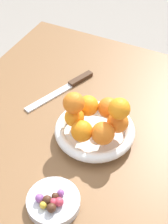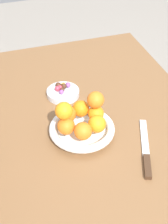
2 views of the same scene
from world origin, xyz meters
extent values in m
cube|color=brown|center=(0.00, 0.00, 0.72)|extent=(1.10, 0.76, 0.04)
cylinder|color=brown|center=(0.49, -0.32, 0.35)|extent=(0.05, 0.05, 0.70)
cylinder|color=brown|center=(0.49, 0.32, 0.35)|extent=(0.05, 0.05, 0.70)
cylinder|color=white|center=(-0.08, 0.07, 0.75)|extent=(0.18, 0.18, 0.01)
torus|color=white|center=(-0.08, 0.07, 0.77)|extent=(0.22, 0.22, 0.03)
cylinder|color=silver|center=(0.15, 0.08, 0.75)|extent=(0.12, 0.12, 0.02)
sphere|color=orange|center=(-0.03, 0.06, 0.81)|extent=(0.06, 0.06, 0.06)
sphere|color=orange|center=(-0.05, 0.11, 0.81)|extent=(0.06, 0.06, 0.06)
sphere|color=orange|center=(-0.10, 0.13, 0.81)|extent=(0.06, 0.06, 0.06)
sphere|color=orange|center=(-0.14, 0.09, 0.81)|extent=(0.06, 0.06, 0.06)
sphere|color=orange|center=(-0.12, 0.03, 0.81)|extent=(0.06, 0.06, 0.06)
sphere|color=orange|center=(-0.07, 0.02, 0.81)|extent=(0.05, 0.05, 0.05)
sphere|color=orange|center=(-0.09, 0.13, 0.86)|extent=(0.06, 0.06, 0.06)
sphere|color=orange|center=(-0.07, 0.02, 0.86)|extent=(0.06, 0.06, 0.06)
sphere|color=#8C4C99|center=(0.16, 0.05, 0.77)|extent=(0.02, 0.02, 0.02)
sphere|color=gold|center=(0.17, 0.07, 0.77)|extent=(0.02, 0.02, 0.02)
sphere|color=#C6384C|center=(0.16, 0.08, 0.77)|extent=(0.02, 0.02, 0.02)
sphere|color=#472819|center=(0.16, 0.07, 0.77)|extent=(0.02, 0.02, 0.02)
sphere|color=#472819|center=(0.14, 0.08, 0.77)|extent=(0.02, 0.02, 0.02)
sphere|color=#C6384C|center=(0.15, 0.09, 0.77)|extent=(0.02, 0.02, 0.02)
sphere|color=#8C4C99|center=(0.13, 0.09, 0.77)|extent=(0.02, 0.02, 0.02)
sphere|color=#472819|center=(0.17, 0.09, 0.77)|extent=(0.02, 0.02, 0.02)
cube|color=#3F2819|center=(-0.28, -0.07, 0.75)|extent=(0.09, 0.05, 0.01)
cube|color=silver|center=(-0.16, -0.12, 0.74)|extent=(0.17, 0.08, 0.01)
camera|label=1|loc=(0.49, 0.32, 1.45)|focal=55.00mm
camera|label=2|loc=(-0.88, 0.32, 1.53)|focal=55.00mm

